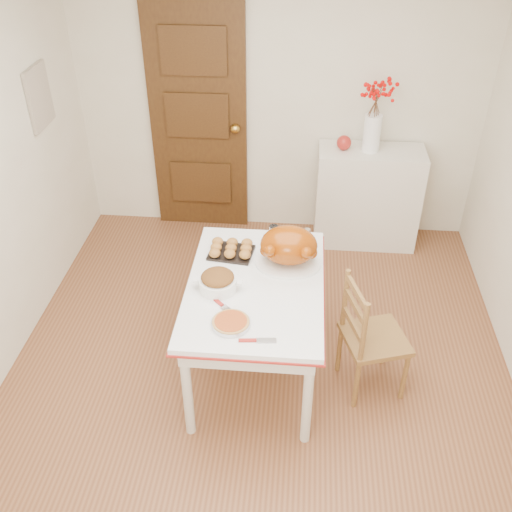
# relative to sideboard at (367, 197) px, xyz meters

# --- Properties ---
(floor) EXTENTS (3.50, 4.00, 0.00)m
(floor) POSITION_rel_sideboard_xyz_m (-0.82, -1.78, -0.45)
(floor) COLOR brown
(floor) RESTS_ON ground
(wall_back) EXTENTS (3.50, 0.00, 2.50)m
(wall_back) POSITION_rel_sideboard_xyz_m (-0.82, 0.22, 0.80)
(wall_back) COLOR beige
(wall_back) RESTS_ON ground
(door_back) EXTENTS (0.85, 0.06, 2.06)m
(door_back) POSITION_rel_sideboard_xyz_m (-1.52, 0.19, 0.58)
(door_back) COLOR #311B0C
(door_back) RESTS_ON ground
(photo_board) EXTENTS (0.03, 0.35, 0.45)m
(photo_board) POSITION_rel_sideboard_xyz_m (-2.55, -0.58, 1.05)
(photo_board) COLOR beige
(photo_board) RESTS_ON ground
(sideboard) EXTENTS (0.90, 0.40, 0.90)m
(sideboard) POSITION_rel_sideboard_xyz_m (0.00, 0.00, 0.00)
(sideboard) COLOR beige
(sideboard) RESTS_ON floor
(kitchen_table) EXTENTS (0.87, 1.28, 0.76)m
(kitchen_table) POSITION_rel_sideboard_xyz_m (-0.84, -1.73, -0.07)
(kitchen_table) COLOR white
(kitchen_table) RESTS_ON floor
(chair_oak) EXTENTS (0.48, 0.48, 0.87)m
(chair_oak) POSITION_rel_sideboard_xyz_m (-0.06, -1.79, -0.01)
(chair_oak) COLOR brown
(chair_oak) RESTS_ON floor
(berry_vase) EXTENTS (0.34, 0.34, 0.65)m
(berry_vase) POSITION_rel_sideboard_xyz_m (-0.03, 0.00, 0.78)
(berry_vase) COLOR white
(berry_vase) RESTS_ON sideboard
(apple) EXTENTS (0.12, 0.12, 0.12)m
(apple) POSITION_rel_sideboard_xyz_m (-0.25, 0.00, 0.51)
(apple) COLOR maroon
(apple) RESTS_ON sideboard
(turkey_platter) EXTENTS (0.53, 0.48, 0.27)m
(turkey_platter) POSITION_rel_sideboard_xyz_m (-0.65, -1.50, 0.45)
(turkey_platter) COLOR #A33F03
(turkey_platter) RESTS_ON kitchen_table
(pumpkin_pie) EXTENTS (0.28, 0.28, 0.05)m
(pumpkin_pie) POSITION_rel_sideboard_xyz_m (-0.95, -2.13, 0.34)
(pumpkin_pie) COLOR #A34118
(pumpkin_pie) RESTS_ON kitchen_table
(stuffing_dish) EXTENTS (0.32, 0.26, 0.12)m
(stuffing_dish) POSITION_rel_sideboard_xyz_m (-1.07, -1.80, 0.37)
(stuffing_dish) COLOR brown
(stuffing_dish) RESTS_ON kitchen_table
(rolls_tray) EXTENTS (0.31, 0.26, 0.08)m
(rolls_tray) POSITION_rel_sideboard_xyz_m (-1.04, -1.42, 0.35)
(rolls_tray) COLOR #AD6532
(rolls_tray) RESTS_ON kitchen_table
(pie_server) EXTENTS (0.22, 0.08, 0.01)m
(pie_server) POSITION_rel_sideboard_xyz_m (-0.79, -2.24, 0.32)
(pie_server) COLOR silver
(pie_server) RESTS_ON kitchen_table
(carving_knife) EXTENTS (0.24, 0.25, 0.01)m
(carving_knife) POSITION_rel_sideboard_xyz_m (-0.99, -1.99, 0.32)
(carving_knife) COLOR silver
(carving_knife) RESTS_ON kitchen_table
(drinking_glass) EXTENTS (0.08, 0.08, 0.11)m
(drinking_glass) POSITION_rel_sideboard_xyz_m (-0.76, -1.22, 0.37)
(drinking_glass) COLOR white
(drinking_glass) RESTS_ON kitchen_table
(shaker_pair) EXTENTS (0.11, 0.06, 0.10)m
(shaker_pair) POSITION_rel_sideboard_xyz_m (-0.56, -1.21, 0.36)
(shaker_pair) COLOR white
(shaker_pair) RESTS_ON kitchen_table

